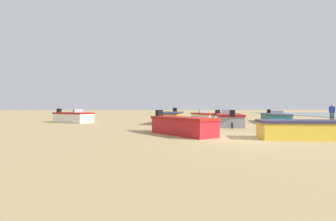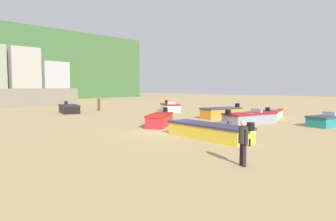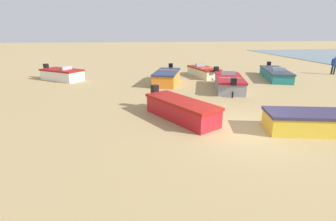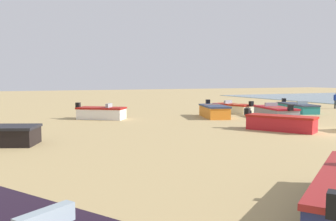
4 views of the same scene
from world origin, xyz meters
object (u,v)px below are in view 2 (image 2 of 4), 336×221
boat_yellow_1 (208,131)px  boat_red_3 (160,120)px  beach_walker_foreground (243,139)px  boat_orange_7 (221,113)px  boat_black_6 (69,109)px  boat_cream_2 (271,114)px  boat_grey_9 (250,118)px  mooring_post_near_water (99,105)px  boat_teal_0 (336,120)px  boat_white_8 (170,108)px

boat_yellow_1 → boat_red_3: size_ratio=1.42×
beach_walker_foreground → boat_orange_7: bearing=157.8°
boat_black_6 → boat_yellow_1: bearing=101.3°
boat_cream_2 → boat_grey_9: bearing=-99.4°
mooring_post_near_water → boat_teal_0: bearing=-83.4°
boat_teal_0 → boat_white_8: 17.18m
boat_cream_2 → boat_white_8: 11.59m
boat_orange_7 → boat_grey_9: (-2.30, -3.91, -0.04)m
boat_white_8 → boat_yellow_1: bearing=82.5°
boat_teal_0 → boat_orange_7: size_ratio=1.31×
boat_yellow_1 → boat_red_3: bearing=79.3°
boat_cream_2 → boat_black_6: boat_black_6 is taller
boat_cream_2 → boat_grey_9: (-4.88, -0.40, 0.03)m
boat_cream_2 → boat_teal_0: bearing=-31.4°
boat_red_3 → boat_teal_0: bearing=-167.8°
boat_teal_0 → mooring_post_near_water: mooring_post_near_water is taller
mooring_post_near_water → beach_walker_foreground: beach_walker_foreground is taller
boat_red_3 → boat_orange_7: boat_orange_7 is taller
boat_cream_2 → beach_walker_foreground: bearing=-84.0°
mooring_post_near_water → beach_walker_foreground: 27.58m
boat_red_3 → boat_white_8: size_ratio=1.07×
mooring_post_near_water → boat_red_3: bearing=-111.0°
boat_yellow_1 → boat_cream_2: 12.65m
boat_cream_2 → boat_black_6: bearing=-169.4°
boat_cream_2 → boat_white_8: boat_white_8 is taller
boat_grey_9 → mooring_post_near_water: size_ratio=3.39×
boat_grey_9 → beach_walker_foreground: beach_walker_foreground is taller
boat_teal_0 → boat_grey_9: 6.02m
boat_yellow_1 → boat_white_8: (12.36, 13.41, 0.04)m
boat_white_8 → boat_grey_9: bearing=103.7°
boat_grey_9 → boat_teal_0: bearing=46.5°
boat_orange_7 → boat_white_8: boat_orange_7 is taller
boat_yellow_1 → beach_walker_foreground: size_ratio=3.45×
boat_teal_0 → boat_yellow_1: boat_yellow_1 is taller
boat_teal_0 → boat_black_6: (-6.79, 24.05, 0.04)m
boat_yellow_1 → boat_black_6: size_ratio=1.34×
boat_white_8 → mooring_post_near_water: 8.38m
boat_yellow_1 → boat_orange_7: 11.28m
boat_black_6 → boat_grey_9: (3.63, -18.93, -0.00)m
boat_grey_9 → beach_walker_foreground: (-11.74, -5.65, 0.52)m
boat_white_8 → beach_walker_foreground: bearing=82.2°
boat_orange_7 → beach_walker_foreground: beach_walker_foreground is taller
boat_black_6 → boat_orange_7: (5.94, -15.03, 0.04)m
boat_grey_9 → boat_orange_7: bearing=164.2°
boat_grey_9 → mooring_post_near_water: bearing=-166.3°
boat_yellow_1 → boat_grey_9: 7.77m
boat_orange_7 → mooring_post_near_water: size_ratio=2.96×
boat_yellow_1 → boat_white_8: boat_white_8 is taller
boat_cream_2 → boat_red_3: boat_red_3 is taller
boat_black_6 → beach_walker_foreground: (-8.10, -24.58, 0.52)m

